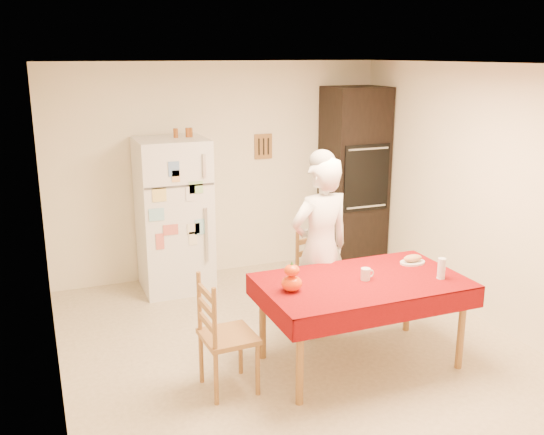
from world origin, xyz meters
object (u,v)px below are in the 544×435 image
coffee_mug (366,274)px  seated_woman (320,249)px  refrigerator (174,215)px  wine_glass (441,268)px  oven_cabinet (354,177)px  pumpkin_lower (292,283)px  chair_far (318,275)px  chair_left (220,331)px  bread_plate (412,262)px  dining_table (362,288)px

coffee_mug → seated_woman: bearing=99.5°
refrigerator → wine_glass: 3.03m
oven_cabinet → pumpkin_lower: size_ratio=13.06×
chair_far → chair_left: 1.49m
chair_far → wine_glass: 1.27m
refrigerator → oven_cabinet: 2.29m
wine_glass → bread_plate: (-0.00, 0.40, -0.08)m
refrigerator → chair_far: 1.84m
refrigerator → seated_woman: seated_woman is taller
oven_cabinet → chair_far: bearing=-128.7°
dining_table → wine_glass: 0.68m
pumpkin_lower → dining_table: bearing=0.3°
oven_cabinet → chair_far: size_ratio=2.32×
chair_left → pumpkin_lower: size_ratio=5.64×
pumpkin_lower → coffee_mug: bearing=-0.7°
dining_table → bread_plate: 0.66m
oven_cabinet → chair_left: bearing=-136.4°
refrigerator → oven_cabinet: bearing=1.2°
chair_far → pumpkin_lower: chair_far is taller
refrigerator → coffee_mug: 2.55m
oven_cabinet → pumpkin_lower: bearing=-128.4°
seated_woman → bread_plate: (0.71, -0.43, -0.08)m
dining_table → coffee_mug: size_ratio=17.00×
refrigerator → seated_woman: (0.98, -1.68, 0.00)m
dining_table → coffee_mug: bearing=-23.9°
chair_left → coffee_mug: (1.25, -0.03, 0.30)m
dining_table → pumpkin_lower: 0.65m
coffee_mug → wine_glass: 0.64m
bread_plate → refrigerator: bearing=128.5°
dining_table → coffee_mug: (0.02, -0.01, 0.12)m
pumpkin_lower → seated_woman: bearing=48.3°
wine_glass → pumpkin_lower: bearing=170.5°
oven_cabinet → chair_far: (-1.21, -1.51, -0.59)m
wine_glass → oven_cabinet: bearing=77.0°
chair_left → refrigerator: bearing=-7.0°
chair_left → pumpkin_lower: 0.67m
chair_far → seated_woman: 0.42m
oven_cabinet → chair_left: size_ratio=2.32×
refrigerator → oven_cabinet: size_ratio=0.77×
pumpkin_lower → wine_glass: (1.27, -0.21, 0.03)m
chair_left → wine_glass: (1.86, -0.23, 0.34)m
refrigerator → wine_glass: bearing=-56.2°
oven_cabinet → bread_plate: (-0.60, -2.16, -0.33)m
refrigerator → bread_plate: (1.68, -2.11, -0.08)m
refrigerator → chair_left: size_ratio=1.79×
refrigerator → oven_cabinet: (2.28, 0.05, 0.25)m
seated_woman → coffee_mug: (0.11, -0.63, -0.04)m
seated_woman → wine_glass: bearing=121.9°
chair_left → seated_woman: bearing=-64.9°
wine_glass → bread_plate: wine_glass is taller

